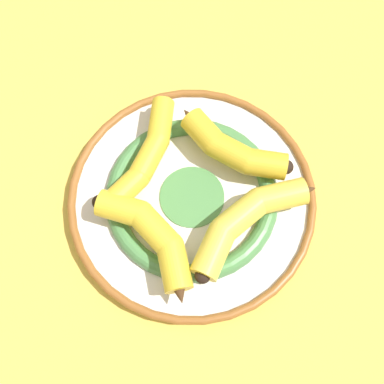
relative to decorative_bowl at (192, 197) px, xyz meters
The scene contains 6 objects.
ground_plane 0.03m from the decorative_bowl, 139.46° to the left, with size 2.80×2.80×0.00m, color gold.
decorative_bowl is the anchor object (origin of this frame).
banana_a 0.09m from the decorative_bowl, 99.21° to the right, with size 0.18×0.10×0.04m.
banana_b 0.09m from the decorative_bowl, behind, with size 0.06×0.20×0.03m.
banana_c 0.09m from the decorative_bowl, 76.62° to the left, with size 0.18×0.06×0.04m.
banana_d 0.09m from the decorative_bowl, ahead, with size 0.11×0.20×0.04m.
Camera 1 is at (0.12, -0.20, 0.62)m, focal length 42.00 mm.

